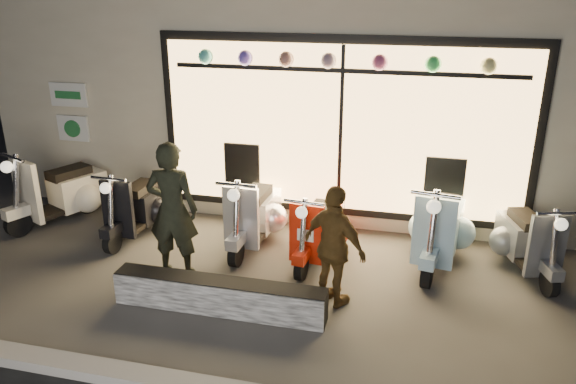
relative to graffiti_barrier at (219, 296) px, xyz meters
name	(u,v)px	position (x,y,z in m)	size (l,w,h in m)	color
ground	(250,284)	(0.16, 0.65, -0.20)	(40.00, 40.00, 0.00)	#383533
shop_building	(325,61)	(0.16, 5.63, 1.90)	(10.20, 6.23, 4.20)	beige
graffiti_barrier	(219,296)	(0.00, 0.00, 0.00)	(2.48, 0.28, 0.40)	black
scooter_silver	(256,213)	(-0.13, 1.87, 0.24)	(0.52, 1.53, 1.09)	black
scooter_red	(318,228)	(0.83, 1.65, 0.20)	(0.54, 1.41, 1.00)	black
scooter_black	(139,205)	(-1.92, 1.78, 0.22)	(0.50, 1.46, 1.05)	black
scooter_cream	(68,191)	(-3.24, 1.96, 0.27)	(0.96, 1.60, 1.17)	black
scooter_blue	(440,226)	(2.44, 1.96, 0.27)	(0.69, 1.64, 1.16)	black
scooter_grey	(525,238)	(3.52, 1.97, 0.21)	(0.72, 1.43, 1.02)	black
man	(172,210)	(-0.86, 0.72, 0.68)	(0.64, 0.42, 1.77)	black
woman	(335,247)	(1.23, 0.48, 0.53)	(0.86, 0.36, 1.46)	brown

